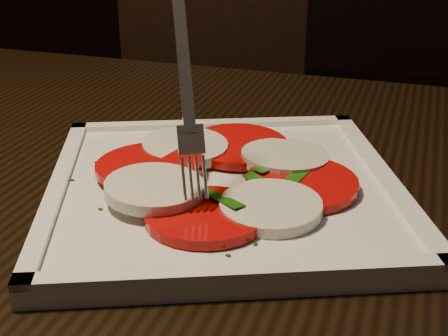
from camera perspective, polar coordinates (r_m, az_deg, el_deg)
name	(u,v)px	position (r m, az deg, el deg)	size (l,w,h in m)	color
table	(196,267)	(0.65, -2.58, -9.01)	(1.28, 0.93, 0.75)	black
chair	(210,120)	(1.40, -1.29, 4.43)	(0.48, 0.48, 0.93)	black
plate	(224,191)	(0.56, 0.00, -2.09)	(0.31, 0.31, 0.01)	white
caprese_salad	(224,174)	(0.56, 0.00, -0.59)	(0.26, 0.24, 0.02)	#BE0407
fork	(183,74)	(0.51, -3.77, 8.59)	(0.04, 0.09, 0.17)	white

